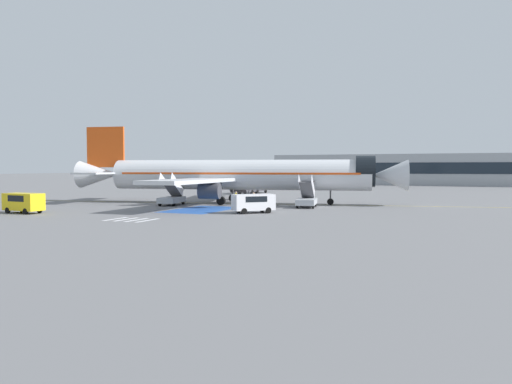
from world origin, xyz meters
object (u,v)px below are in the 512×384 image
object	(u,v)px
boarding_stairs_forward	(307,199)
fuel_tanker	(253,184)
boarding_stairs_aft	(172,197)
airliner	(235,175)
service_van_1	(24,201)
service_van_0	(253,202)
ground_crew_1	(254,199)
terminal_building	(403,170)
ground_crew_0	(236,197)

from	to	relation	value
boarding_stairs_forward	fuel_tanker	size ratio (longest dim) A/B	0.53
boarding_stairs_forward	boarding_stairs_aft	world-z (taller)	boarding_stairs_aft
airliner	boarding_stairs_aft	bearing A→B (deg)	-57.75
boarding_stairs_aft	service_van_1	xyz separation A→B (m)	(-8.41, -15.83, 0.26)
service_van_0	ground_crew_1	distance (m)	6.65
service_van_0	ground_crew_1	size ratio (longest dim) A/B	2.41
service_van_0	boarding_stairs_forward	bearing A→B (deg)	-61.47
service_van_0	terminal_building	distance (m)	96.86
ground_crew_0	ground_crew_1	size ratio (longest dim) A/B	0.98
terminal_building	fuel_tanker	bearing A→B (deg)	-108.26
boarding_stairs_forward	ground_crew_0	distance (m)	9.09
boarding_stairs_forward	terminal_building	distance (m)	87.23
service_van_1	terminal_building	bearing A→B (deg)	-11.07
service_van_0	terminal_building	world-z (taller)	terminal_building
airliner	ground_crew_1	size ratio (longest dim) A/B	24.27
ground_crew_1	fuel_tanker	bearing A→B (deg)	-140.56
boarding_stairs_forward	ground_crew_0	world-z (taller)	boarding_stairs_forward
airliner	ground_crew_0	distance (m)	4.93
ground_crew_1	terminal_building	xyz separation A→B (m)	(7.17, 90.57, 3.19)
boarding_stairs_forward	fuel_tanker	bearing A→B (deg)	113.95
ground_crew_0	terminal_building	distance (m)	88.91
boarding_stairs_forward	terminal_building	size ratio (longest dim) A/B	0.08
service_van_1	terminal_building	distance (m)	109.76
terminal_building	service_van_1	bearing A→B (deg)	-104.30
service_van_0	service_van_1	bearing A→B (deg)	69.20
boarding_stairs_aft	service_van_1	size ratio (longest dim) A/B	1.23
airliner	fuel_tanker	xyz separation A→B (m)	(-7.58, 23.86, -2.00)
terminal_building	boarding_stairs_aft	bearing A→B (deg)	-101.68
airliner	service_van_1	size ratio (longest dim) A/B	10.09
fuel_tanker	service_van_0	distance (m)	39.13
service_van_0	ground_crew_1	xyz separation A→B (m)	(-2.56, 6.14, -0.12)
boarding_stairs_aft	terminal_building	world-z (taller)	terminal_building
terminal_building	airliner	bearing A→B (deg)	-98.38
service_van_0	ground_crew_0	world-z (taller)	service_van_0
service_van_0	ground_crew_0	bearing A→B (deg)	-8.65
airliner	boarding_stairs_aft	xyz separation A→B (m)	(-6.23, -5.86, -2.85)
boarding_stairs_forward	fuel_tanker	distance (m)	32.22
service_van_1	ground_crew_0	bearing A→B (deg)	-39.12
airliner	boarding_stairs_forward	bearing A→B (deg)	65.89
boarding_stairs_aft	ground_crew_0	size ratio (longest dim) A/B	3.01
boarding_stairs_forward	terminal_building	xyz separation A→B (m)	(1.59, 87.15, 3.28)
boarding_stairs_forward	fuel_tanker	xyz separation A→B (m)	(-18.46, 26.39, 0.87)
boarding_stairs_forward	ground_crew_1	size ratio (longest dim) A/B	2.95
service_van_1	ground_crew_0	xyz separation A→B (m)	(16.49, 18.10, -0.21)
terminal_building	ground_crew_1	bearing A→B (deg)	-94.52
boarding_stairs_forward	service_van_0	bearing A→B (deg)	-118.56
airliner	service_van_0	bearing A→B (deg)	22.02
boarding_stairs_aft	ground_crew_1	size ratio (longest dim) A/B	2.95
airliner	service_van_0	distance (m)	14.66
fuel_tanker	service_van_0	world-z (taller)	fuel_tanker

